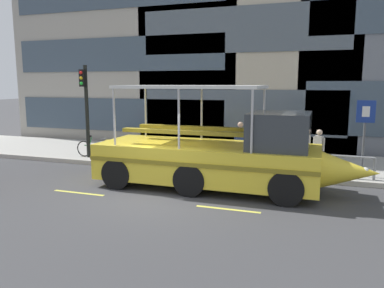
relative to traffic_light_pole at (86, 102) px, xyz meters
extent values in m
plane|color=#3D3D3F|center=(4.96, -3.67, -2.60)|extent=(120.00, 120.00, 0.00)
cube|color=#A8A59E|center=(4.96, 1.93, -2.51)|extent=(32.00, 4.80, 0.18)
cube|color=#B2ADA3|center=(4.96, -0.56, -2.51)|extent=(32.00, 0.18, 0.18)
cube|color=#DBD64C|center=(2.56, -4.28, -2.60)|extent=(1.80, 0.12, 0.01)
cube|color=#DBD64C|center=(7.36, -4.28, -2.60)|extent=(1.80, 0.12, 0.01)
cube|color=#3D4C5B|center=(-1.29, 4.70, -0.95)|extent=(12.52, 0.06, 1.82)
cube|color=#3D4C5B|center=(-1.29, 4.70, 2.36)|extent=(12.52, 0.06, 1.82)
cube|color=#4C5660|center=(5.74, 4.70, -0.61)|extent=(10.17, 0.06, 2.19)
cube|color=#4C5660|center=(5.74, 4.70, 3.38)|extent=(10.17, 0.06, 2.19)
cylinder|color=gray|center=(6.11, -0.22, -1.68)|extent=(10.63, 0.07, 0.07)
cylinder|color=gray|center=(6.11, -0.22, -2.05)|extent=(10.63, 0.06, 0.06)
cylinder|color=gray|center=(0.79, -0.22, -2.05)|extent=(0.09, 0.09, 0.74)
cylinder|color=gray|center=(2.92, -0.22, -2.05)|extent=(0.09, 0.09, 0.74)
cylinder|color=gray|center=(5.04, -0.22, -2.05)|extent=(0.09, 0.09, 0.74)
cylinder|color=gray|center=(7.17, -0.22, -2.05)|extent=(0.09, 0.09, 0.74)
cylinder|color=gray|center=(9.30, -0.22, -2.05)|extent=(0.09, 0.09, 0.74)
cylinder|color=gray|center=(11.42, -0.22, -2.05)|extent=(0.09, 0.09, 0.74)
cylinder|color=black|center=(0.00, 0.07, -0.43)|extent=(0.16, 0.16, 3.99)
cube|color=black|center=(0.00, -0.13, 1.02)|extent=(0.24, 0.20, 0.72)
sphere|color=red|center=(0.00, -0.24, 1.24)|extent=(0.14, 0.14, 0.14)
sphere|color=gold|center=(0.00, -0.24, 1.02)|extent=(0.14, 0.14, 0.14)
sphere|color=green|center=(0.00, -0.24, 0.80)|extent=(0.14, 0.14, 0.14)
cylinder|color=#4C4F54|center=(11.07, 0.19, -1.11)|extent=(0.08, 0.08, 2.62)
cube|color=navy|center=(11.07, 0.14, -0.15)|extent=(0.60, 0.04, 0.76)
cube|color=white|center=(11.07, 0.12, -0.15)|extent=(0.24, 0.01, 0.36)
torus|color=black|center=(0.77, 0.10, -2.07)|extent=(0.70, 0.04, 0.70)
torus|color=black|center=(-0.27, 0.10, -2.07)|extent=(0.70, 0.04, 0.70)
cylinder|color=#268C3F|center=(0.25, 0.10, -1.91)|extent=(0.95, 0.04, 0.04)
cylinder|color=#268C3F|center=(0.07, 0.10, -1.77)|extent=(0.19, 0.04, 0.51)
cube|color=black|center=(0.03, 0.10, -1.49)|extent=(0.20, 0.08, 0.06)
cylinder|color=#A5A5AA|center=(0.73, 0.10, -1.57)|extent=(0.03, 0.46, 0.03)
cube|color=yellow|center=(6.14, -2.28, -1.75)|extent=(7.14, 2.57, 1.16)
cone|color=yellow|center=(10.52, -2.28, -1.75)|extent=(1.61, 1.10, 1.10)
cylinder|color=yellow|center=(2.57, -2.28, -1.75)|extent=(0.36, 1.10, 1.10)
cube|color=olive|center=(6.14, -3.59, -1.60)|extent=(7.14, 0.04, 0.12)
sphere|color=white|center=(10.92, -2.28, -1.70)|extent=(0.22, 0.22, 0.22)
cube|color=#33383D|center=(8.47, -2.28, -0.62)|extent=(1.79, 2.16, 1.10)
cube|color=silver|center=(5.61, -2.28, 0.69)|extent=(4.64, 2.37, 0.10)
cylinder|color=#B2B2B7|center=(7.81, -1.15, -0.27)|extent=(0.07, 0.07, 1.81)
cylinder|color=#B2B2B7|center=(7.81, -3.41, -0.27)|extent=(0.07, 0.07, 1.81)
cylinder|color=#B2B2B7|center=(5.61, -1.15, -0.27)|extent=(0.07, 0.07, 1.81)
cylinder|color=#B2B2B7|center=(5.61, -3.41, -0.27)|extent=(0.07, 0.07, 1.81)
cylinder|color=#B2B2B7|center=(3.41, -1.15, -0.27)|extent=(0.07, 0.07, 1.81)
cylinder|color=#B2B2B7|center=(3.41, -3.41, -0.27)|extent=(0.07, 0.07, 1.81)
cube|color=olive|center=(5.61, -1.67, -0.72)|extent=(4.27, 0.28, 0.12)
cube|color=olive|center=(5.61, -2.90, -0.72)|extent=(4.27, 0.28, 0.12)
cylinder|color=black|center=(8.82, -1.10, -2.10)|extent=(1.00, 0.28, 1.00)
cylinder|color=black|center=(8.82, -3.47, -2.10)|extent=(1.00, 0.28, 1.00)
cylinder|color=black|center=(5.97, -1.10, -2.10)|extent=(1.00, 0.28, 1.00)
cylinder|color=black|center=(5.97, -3.47, -2.10)|extent=(1.00, 0.28, 1.00)
cylinder|color=black|center=(3.47, -1.10, -2.10)|extent=(1.00, 0.28, 1.00)
cylinder|color=black|center=(3.47, -3.47, -2.10)|extent=(1.00, 0.28, 1.00)
cylinder|color=#1E2338|center=(9.53, 0.53, -2.03)|extent=(0.10, 0.10, 0.77)
cylinder|color=#1E2338|center=(9.67, 0.46, -2.03)|extent=(0.10, 0.10, 0.77)
cube|color=#B7B2A8|center=(9.60, 0.50, -1.37)|extent=(0.34, 0.28, 0.55)
cylinder|color=#B7B2A8|center=(9.43, 0.58, -1.40)|extent=(0.07, 0.07, 0.49)
cylinder|color=#B7B2A8|center=(9.77, 0.41, -1.40)|extent=(0.07, 0.07, 0.49)
sphere|color=beige|center=(9.60, 0.50, -0.97)|extent=(0.21, 0.21, 0.21)
cylinder|color=black|center=(6.64, 1.07, -2.00)|extent=(0.11, 0.11, 0.84)
cylinder|color=black|center=(6.48, 1.01, -2.00)|extent=(0.11, 0.11, 0.84)
cube|color=navy|center=(6.56, 1.04, -1.29)|extent=(0.36, 0.28, 0.59)
cylinder|color=navy|center=(6.75, 1.12, -1.32)|extent=(0.07, 0.07, 0.53)
cylinder|color=navy|center=(6.37, 0.97, -1.32)|extent=(0.07, 0.07, 0.53)
sphere|color=tan|center=(6.56, 1.04, -0.85)|extent=(0.23, 0.23, 0.23)
camera|label=1|loc=(9.67, -13.98, 0.80)|focal=35.46mm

